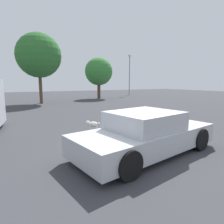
{
  "coord_description": "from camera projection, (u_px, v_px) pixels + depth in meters",
  "views": [
    {
      "loc": [
        -3.08,
        -4.17,
        1.97
      ],
      "look_at": [
        0.27,
        1.9,
        0.9
      ],
      "focal_mm": 30.68,
      "sensor_mm": 36.0,
      "label": 1
    }
  ],
  "objects": [
    {
      "name": "tree_back_center",
      "position": [
        39.0,
        55.0,
        17.46
      ],
      "size": [
        4.03,
        4.03,
        6.44
      ],
      "color": "brown",
      "rests_on": "ground_plane"
    },
    {
      "name": "tree_back_left",
      "position": [
        99.0,
        72.0,
        23.26
      ],
      "size": [
        3.35,
        3.35,
        4.97
      ],
      "color": "brown",
      "rests_on": "ground_plane"
    },
    {
      "name": "dog",
      "position": [
        92.0,
        124.0,
        7.99
      ],
      "size": [
        0.53,
        0.42,
        0.4
      ],
      "rotation": [
        0.0,
        0.0,
        2.54
      ],
      "color": "white",
      "rests_on": "ground_plane"
    },
    {
      "name": "sedan_foreground",
      "position": [
        146.0,
        134.0,
        5.32
      ],
      "size": [
        4.49,
        2.38,
        1.19
      ],
      "rotation": [
        0.0,
        0.0,
        0.16
      ],
      "color": "#B7BABF",
      "rests_on": "ground_plane"
    },
    {
      "name": "ground_plane",
      "position": [
        136.0,
        153.0,
        5.38
      ],
      "size": [
        80.0,
        80.0,
        0.0
      ],
      "primitive_type": "plane",
      "color": "#38383D"
    },
    {
      "name": "light_post_near",
      "position": [
        130.0,
        67.0,
        29.21
      ],
      "size": [
        0.44,
        0.44,
        6.25
      ],
      "color": "gray",
      "rests_on": "ground_plane"
    }
  ]
}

